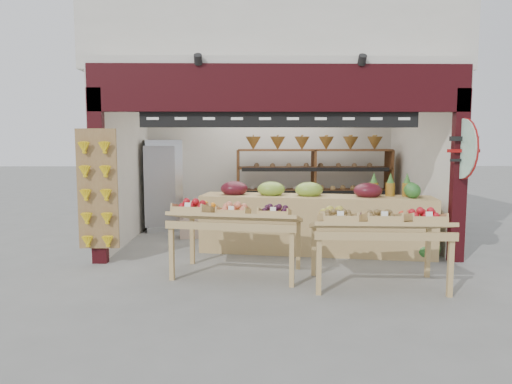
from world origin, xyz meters
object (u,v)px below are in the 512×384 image
object	(u,v)px
display_table_right	(378,221)
back_shelving	(314,172)
cardboard_stack	(204,224)
refrigerator	(163,185)
mid_counter	(314,222)
watermelon_pile	(415,245)
display_table_left	(230,214)

from	to	relation	value
display_table_right	back_shelving	bearing A→B (deg)	94.25
cardboard_stack	display_table_right	bearing A→B (deg)	-51.25
refrigerator	mid_counter	xyz separation A→B (m)	(2.92, -2.12, -0.43)
cardboard_stack	refrigerator	bearing A→B (deg)	139.80
watermelon_pile	display_table_right	bearing A→B (deg)	-124.84
cardboard_stack	display_table_right	xyz separation A→B (m)	(2.53, -3.16, 0.58)
display_table_right	refrigerator	bearing A→B (deg)	131.32
refrigerator	watermelon_pile	bearing A→B (deg)	-43.19
refrigerator	cardboard_stack	xyz separation A→B (m)	(0.94, -0.79, -0.69)
refrigerator	back_shelving	bearing A→B (deg)	-17.11
display_table_right	watermelon_pile	world-z (taller)	display_table_right
refrigerator	watermelon_pile	xyz separation A→B (m)	(4.53, -2.42, -0.76)
refrigerator	mid_counter	world-z (taller)	refrigerator
mid_counter	display_table_right	size ratio (longest dim) A/B	2.26
display_table_left	display_table_right	distance (m)	2.01
refrigerator	mid_counter	bearing A→B (deg)	-51.02
cardboard_stack	display_table_right	world-z (taller)	display_table_right
refrigerator	display_table_left	xyz separation A→B (m)	(1.56, -3.33, -0.12)
back_shelving	display_table_left	size ratio (longest dim) A/B	1.71
refrigerator	display_table_left	distance (m)	3.68
cardboard_stack	mid_counter	distance (m)	2.40
back_shelving	mid_counter	distance (m)	2.15
back_shelving	mid_counter	xyz separation A→B (m)	(-0.27, -2.00, -0.72)
cardboard_stack	display_table_left	world-z (taller)	display_table_left
display_table_right	watermelon_pile	xyz separation A→B (m)	(1.06, 1.53, -0.65)
back_shelving	display_table_right	xyz separation A→B (m)	(0.29, -3.84, -0.40)
cardboard_stack	display_table_right	distance (m)	4.09
watermelon_pile	mid_counter	bearing A→B (deg)	169.26
mid_counter	refrigerator	bearing A→B (deg)	144.03
cardboard_stack	mid_counter	xyz separation A→B (m)	(1.98, -1.32, 0.26)
mid_counter	watermelon_pile	size ratio (longest dim) A/B	5.23
refrigerator	watermelon_pile	size ratio (longest dim) A/B	2.55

